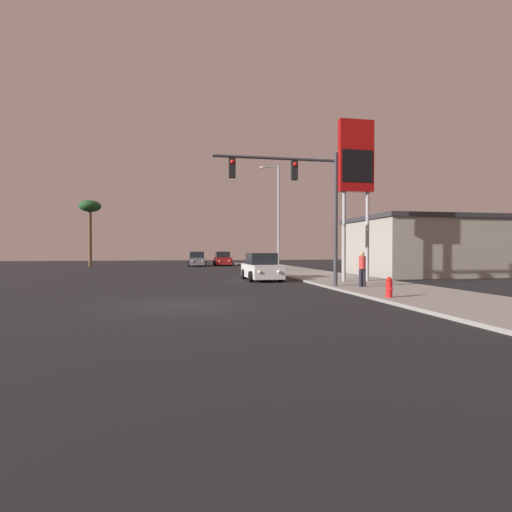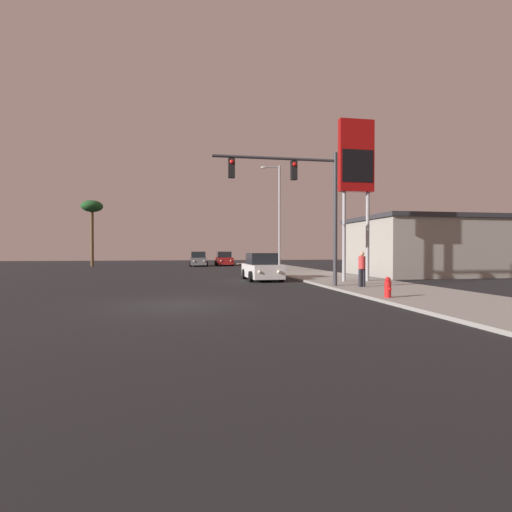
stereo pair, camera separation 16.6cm
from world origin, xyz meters
TOP-DOWN VIEW (x-y plane):
  - ground_plane at (0.00, 0.00)m, footprint 120.00×120.00m
  - sidewalk_right at (9.50, 10.00)m, footprint 5.00×60.00m
  - building_gas_station at (18.00, 13.13)m, footprint 10.30×8.30m
  - car_white at (4.87, 10.30)m, footprint 2.04×4.34m
  - car_red at (4.90, 33.88)m, footprint 2.04×4.31m
  - car_grey at (1.81, 32.91)m, footprint 2.04×4.33m
  - traffic_light_mast at (5.75, 4.66)m, footprint 6.10×0.36m
  - street_lamp at (8.14, 19.66)m, footprint 1.74×0.24m
  - gas_station_sign at (9.60, 7.10)m, footprint 2.00×0.42m
  - fire_hydrant at (7.50, -0.31)m, footprint 0.24×0.34m
  - pedestrian_on_sidewalk at (8.45, 3.88)m, footprint 0.34×0.32m
  - palm_tree_far at (-10.09, 34.00)m, footprint 2.40×2.40m

SIDE VIEW (x-z plane):
  - ground_plane at x=0.00m, z-range 0.00..0.00m
  - sidewalk_right at x=9.50m, z-range 0.00..0.12m
  - fire_hydrant at x=7.50m, z-range 0.11..0.87m
  - car_white at x=4.87m, z-range -0.08..1.60m
  - car_red at x=4.90m, z-range -0.08..1.60m
  - car_grey at x=1.81m, z-range -0.08..1.60m
  - pedestrian_on_sidewalk at x=8.45m, z-range 0.20..1.87m
  - building_gas_station at x=18.00m, z-range 0.01..4.31m
  - traffic_light_mast at x=5.75m, z-range 1.41..7.91m
  - street_lamp at x=8.14m, z-range 0.62..9.62m
  - palm_tree_far at x=-10.09m, z-range 2.73..10.23m
  - gas_station_sign at x=9.60m, z-range 2.12..11.12m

